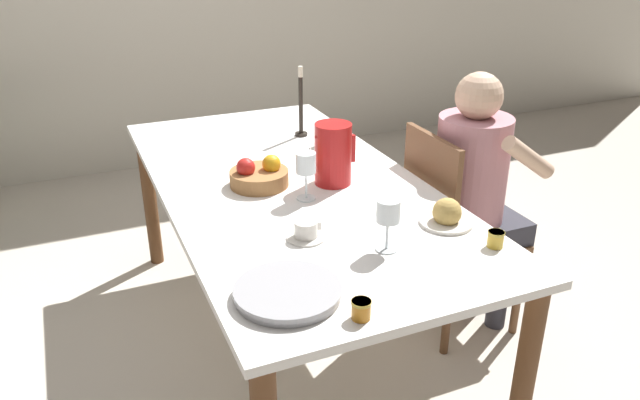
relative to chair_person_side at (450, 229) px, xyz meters
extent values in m
plane|color=beige|center=(-0.68, 0.15, -0.49)|extent=(20.00, 20.00, 0.00)
cube|color=white|center=(-0.68, 0.15, 0.26)|extent=(0.99, 2.02, 0.03)
cylinder|color=brown|center=(-0.24, -0.79, -0.12)|extent=(0.07, 0.07, 0.74)
cylinder|color=brown|center=(-1.11, 1.10, -0.12)|extent=(0.07, 0.07, 0.74)
cylinder|color=brown|center=(-0.24, 1.10, -0.12)|extent=(0.07, 0.07, 0.74)
cylinder|color=brown|center=(0.26, 0.18, -0.28)|extent=(0.04, 0.04, 0.42)
cylinder|color=brown|center=(0.26, -0.18, -0.28)|extent=(0.04, 0.04, 0.42)
cylinder|color=brown|center=(-0.11, 0.18, -0.28)|extent=(0.04, 0.04, 0.42)
cylinder|color=brown|center=(-0.11, -0.18, -0.28)|extent=(0.04, 0.04, 0.42)
cube|color=brown|center=(0.08, 0.00, -0.06)|extent=(0.42, 0.42, 0.03)
cube|color=brown|center=(-0.12, 0.00, 0.20)|extent=(0.03, 0.39, 0.49)
cylinder|color=#33333D|center=(0.22, 0.05, -0.27)|extent=(0.09, 0.09, 0.45)
cylinder|color=#33333D|center=(0.22, -0.11, -0.27)|extent=(0.09, 0.09, 0.45)
cube|color=#33333D|center=(0.15, -0.03, 0.00)|extent=(0.30, 0.34, 0.11)
cylinder|color=#B77A84|center=(0.06, -0.03, 0.27)|extent=(0.30, 0.30, 0.46)
sphere|color=#D6AD8E|center=(0.06, -0.03, 0.59)|extent=(0.19, 0.19, 0.19)
cylinder|color=#D6AD8E|center=(0.16, -0.24, 0.39)|extent=(0.25, 0.06, 0.20)
cylinder|color=red|center=(-0.52, 0.08, 0.40)|extent=(0.14, 0.14, 0.24)
cube|color=red|center=(-0.44, 0.08, 0.41)|extent=(0.02, 0.02, 0.11)
cone|color=red|center=(-0.58, 0.08, 0.49)|extent=(0.04, 0.04, 0.04)
cylinder|color=white|center=(-0.67, -0.02, 0.28)|extent=(0.07, 0.07, 0.00)
cylinder|color=white|center=(-0.67, -0.02, 0.33)|extent=(0.01, 0.01, 0.10)
cylinder|color=white|center=(-0.67, -0.02, 0.42)|extent=(0.08, 0.08, 0.08)
cylinder|color=white|center=(-0.59, -0.48, 0.28)|extent=(0.07, 0.07, 0.00)
cylinder|color=white|center=(-0.59, -0.48, 0.33)|extent=(0.01, 0.01, 0.10)
cylinder|color=white|center=(-0.59, -0.48, 0.41)|extent=(0.08, 0.08, 0.07)
cylinder|color=orange|center=(-0.59, -0.48, 0.39)|extent=(0.06, 0.06, 0.04)
cylinder|color=silver|center=(-0.80, -0.31, 0.28)|extent=(0.13, 0.13, 0.01)
cylinder|color=silver|center=(-0.80, -0.31, 0.31)|extent=(0.08, 0.08, 0.05)
cube|color=silver|center=(-0.75, -0.31, 0.31)|extent=(0.01, 0.01, 0.03)
cylinder|color=silver|center=(-0.40, 0.47, 0.28)|extent=(0.13, 0.13, 0.01)
cylinder|color=silver|center=(-0.40, 0.47, 0.31)|extent=(0.08, 0.08, 0.05)
cube|color=silver|center=(-0.35, 0.47, 0.31)|extent=(0.01, 0.01, 0.03)
cylinder|color=#9E9EA3|center=(-0.97, -0.61, 0.28)|extent=(0.30, 0.30, 0.02)
cylinder|color=#9E9EA3|center=(-0.97, -0.61, 0.30)|extent=(0.30, 0.30, 0.01)
cylinder|color=silver|center=(-0.32, -0.40, 0.28)|extent=(0.18, 0.18, 0.01)
sphere|color=tan|center=(-0.32, -0.40, 0.32)|extent=(0.10, 0.10, 0.10)
cylinder|color=gold|center=(-0.26, -0.60, 0.30)|extent=(0.05, 0.05, 0.05)
cylinder|color=gold|center=(-0.26, -0.60, 0.32)|extent=(0.05, 0.05, 0.01)
cylinder|color=#C67A1E|center=(-0.83, -0.78, 0.30)|extent=(0.05, 0.05, 0.05)
cylinder|color=gold|center=(-0.83, -0.78, 0.32)|extent=(0.05, 0.05, 0.01)
cylinder|color=#9E6B3D|center=(-0.80, 0.17, 0.31)|extent=(0.23, 0.23, 0.06)
sphere|color=gold|center=(-0.75, 0.17, 0.36)|extent=(0.07, 0.07, 0.07)
sphere|color=red|center=(-0.85, 0.17, 0.36)|extent=(0.07, 0.07, 0.07)
cylinder|color=black|center=(-0.42, 0.67, 0.28)|extent=(0.06, 0.06, 0.01)
cylinder|color=black|center=(-0.42, 0.67, 0.42)|extent=(0.02, 0.02, 0.27)
cylinder|color=beige|center=(-0.42, 0.67, 0.58)|extent=(0.02, 0.02, 0.05)
camera|label=1|loc=(-1.47, -1.98, 1.24)|focal=35.00mm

